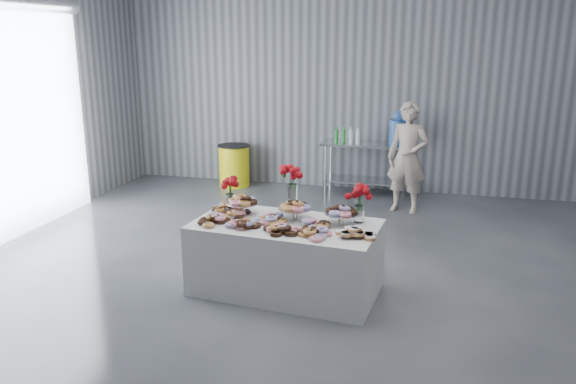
{
  "coord_description": "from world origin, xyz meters",
  "views": [
    {
      "loc": [
        1.41,
        -5.24,
        2.6
      ],
      "look_at": [
        -0.04,
        0.43,
        0.99
      ],
      "focal_mm": 35.0,
      "sensor_mm": 36.0,
      "label": 1
    }
  ],
  "objects_px": {
    "prep_table": "(366,159)",
    "water_jug": "(398,129)",
    "display_table": "(286,257)",
    "trash_barrel": "(234,165)",
    "person": "(408,158)"
  },
  "relations": [
    {
      "from": "person",
      "to": "display_table",
      "type": "bearing_deg",
      "value": -94.98
    },
    {
      "from": "display_table",
      "to": "trash_barrel",
      "type": "height_order",
      "value": "same"
    },
    {
      "from": "water_jug",
      "to": "person",
      "type": "distance_m",
      "value": 0.89
    },
    {
      "from": "prep_table",
      "to": "water_jug",
      "type": "bearing_deg",
      "value": -0.0
    },
    {
      "from": "prep_table",
      "to": "trash_barrel",
      "type": "relative_size",
      "value": 2.0
    },
    {
      "from": "display_table",
      "to": "trash_barrel",
      "type": "bearing_deg",
      "value": 116.58
    },
    {
      "from": "person",
      "to": "water_jug",
      "type": "bearing_deg",
      "value": 118.48
    },
    {
      "from": "prep_table",
      "to": "trash_barrel",
      "type": "height_order",
      "value": "prep_table"
    },
    {
      "from": "prep_table",
      "to": "trash_barrel",
      "type": "xyz_separation_m",
      "value": [
        -2.37,
        -0.0,
        -0.24
      ]
    },
    {
      "from": "trash_barrel",
      "to": "water_jug",
      "type": "bearing_deg",
      "value": 0.0
    },
    {
      "from": "display_table",
      "to": "trash_barrel",
      "type": "distance_m",
      "value": 4.49
    },
    {
      "from": "water_jug",
      "to": "person",
      "type": "bearing_deg",
      "value": -75.09
    },
    {
      "from": "display_table",
      "to": "prep_table",
      "type": "bearing_deg",
      "value": 84.82
    },
    {
      "from": "person",
      "to": "trash_barrel",
      "type": "xyz_separation_m",
      "value": [
        -3.09,
        0.8,
        -0.47
      ]
    },
    {
      "from": "person",
      "to": "trash_barrel",
      "type": "height_order",
      "value": "person"
    }
  ]
}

